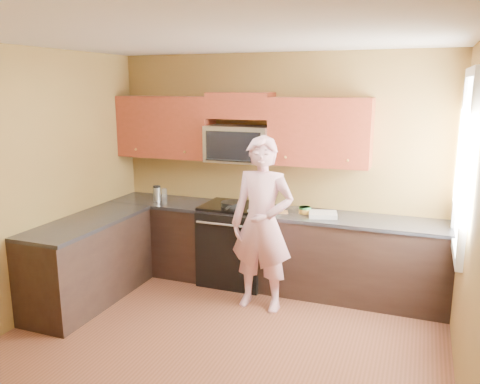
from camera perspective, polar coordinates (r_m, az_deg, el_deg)
The scene contains 25 objects.
floor at distance 4.48m, azimuth -3.73°, elevation -18.86°, with size 4.00×4.00×0.00m, color brown.
ceiling at distance 3.85m, azimuth -4.32°, elevation 18.00°, with size 4.00×4.00×0.00m, color white.
wall_back at distance 5.79m, azimuth 4.32°, elevation 2.69°, with size 4.00×4.00×0.00m, color brown.
wall_front at distance 2.39m, azimuth -25.03°, elevation -12.81°, with size 4.00×4.00×0.00m, color brown.
wall_left at distance 5.11m, azimuth -24.83°, elevation 0.26°, with size 4.00×4.00×0.00m, color brown.
wall_right at distance 3.63m, azimuth 26.16°, elevation -4.46°, with size 4.00×4.00×0.00m, color brown.
cabinet_back_run at distance 5.74m, azimuth 3.31°, elevation -6.78°, with size 4.00×0.60×0.88m, color black.
cabinet_left_run at distance 5.58m, azimuth -17.38°, elevation -7.91°, with size 0.60×1.60×0.88m, color black.
countertop_back at distance 5.59m, azimuth 3.34°, elevation -2.36°, with size 4.00×0.62×0.04m, color black.
countertop_left at distance 5.44m, azimuth -17.61°, elevation -3.37°, with size 0.62×1.60×0.04m, color black.
stove at distance 5.83m, azimuth -0.53°, elevation -6.08°, with size 0.76×0.65×0.95m, color black, non-canonical shape.
microwave at distance 5.71m, azimuth -0.09°, elevation 3.61°, with size 0.76×0.40×0.42m, color silver, non-canonical shape.
upper_cab_left at distance 6.16m, azimuth -8.63°, elevation 4.12°, with size 1.22×0.33×0.75m, color maroon, non-canonical shape.
upper_cab_right at distance 5.49m, azimuth 9.27°, elevation 3.08°, with size 1.12×0.33×0.75m, color maroon, non-canonical shape.
upper_cab_over_mw at distance 5.68m, azimuth 0.04°, elevation 10.15°, with size 0.76×0.33×0.30m, color maroon.
window at distance 4.73m, azimuth 25.05°, elevation 3.06°, with size 0.06×1.06×1.66m, color white, non-canonical shape.
woman at distance 5.04m, azimuth 2.62°, elevation -3.82°, with size 0.67×0.44×1.83m, color #DB6D8E.
frying_pan at distance 5.63m, azimuth -0.92°, elevation -1.73°, with size 0.26×0.46×0.06m, color black, non-canonical shape.
butter_tub at distance 5.49m, azimuth 7.63°, elevation -2.52°, with size 0.14×0.14×0.10m, color gold, non-canonical shape.
toast_slice at distance 5.49m, azimuth 5.08°, elevation -2.37°, with size 0.11×0.11×0.01m, color #B27F47.
napkin_a at distance 5.42m, azimuth 1.42°, elevation -2.27°, with size 0.11×0.12×0.06m, color silver.
napkin_b at distance 5.49m, azimuth 4.21°, elevation -2.09°, with size 0.12×0.13×0.07m, color silver.
dish_towel at distance 5.38m, azimuth 9.75°, elevation -2.63°, with size 0.30×0.24×0.05m, color silver.
travel_mug at distance 6.11m, azimuth -9.73°, elevation -1.06°, with size 0.09×0.09×0.20m, color silver, non-canonical shape.
glass_b at distance 6.27m, azimuth -8.91°, elevation -0.13°, with size 0.07×0.07×0.12m, color silver.
Camera 1 is at (1.62, -3.47, 2.32)m, focal length 36.19 mm.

